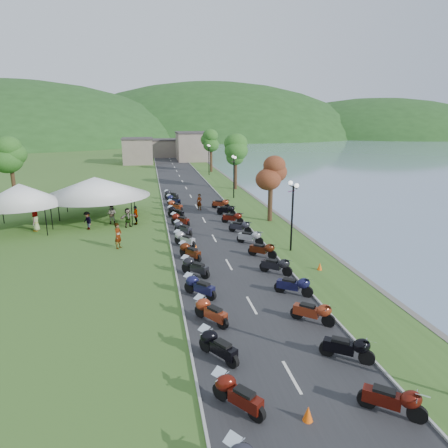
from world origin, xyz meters
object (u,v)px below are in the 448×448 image
pedestrian_a (119,248)px  vendor_tent_main (96,198)px  pedestrian_c (88,229)px  pedestrian_b (112,224)px

pedestrian_a → vendor_tent_main: bearing=44.3°
pedestrian_a → pedestrian_c: (-2.97, 5.76, 0.00)m
vendor_tent_main → pedestrian_b: size_ratio=3.70×
pedestrian_b → pedestrian_c: size_ratio=1.15×
pedestrian_a → pedestrian_c: bearing=56.6°
pedestrian_a → pedestrian_c: 6.48m
vendor_tent_main → pedestrian_b: (1.54, -2.37, -2.00)m
pedestrian_a → pedestrian_b: 7.44m
pedestrian_c → pedestrian_b: bearing=90.6°
pedestrian_b → pedestrian_a: bearing=110.1°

